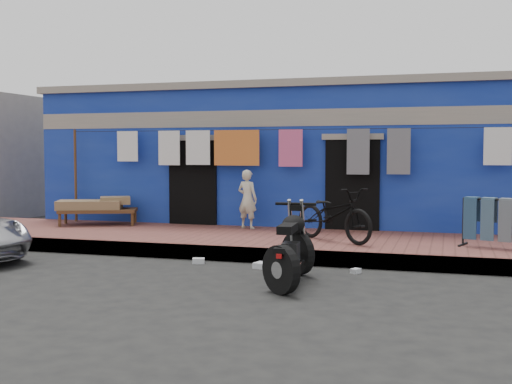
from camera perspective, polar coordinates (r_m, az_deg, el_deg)
name	(u,v)px	position (r m, az deg, el deg)	size (l,w,h in m)	color
ground	(216,280)	(9.33, -3.61, -7.81)	(80.00, 80.00, 0.00)	black
sidewalk	(271,243)	(12.12, 1.38, -4.56)	(28.00, 3.00, 0.25)	brown
curb	(248,255)	(10.75, -0.70, -5.61)	(28.00, 0.10, 0.25)	gray
building	(315,158)	(15.88, 5.24, 3.01)	(12.20, 5.20, 3.36)	navy
clothesline	(278,153)	(13.26, 1.94, 3.45)	(10.06, 0.06, 2.10)	brown
seated_person	(247,199)	(13.31, -0.77, -0.64)	(0.44, 0.29, 1.22)	beige
bicycle	(334,208)	(11.48, 6.95, -1.44)	(0.65, 1.83, 1.18)	black
motorcycle	(290,245)	(8.98, 3.05, -4.69)	(0.72, 1.74, 1.10)	black
charpoy	(98,211)	(14.43, -13.84, -1.69)	(1.91, 1.40, 0.58)	brown
litter_a	(199,261)	(10.69, -5.13, -6.11)	(0.20, 0.15, 0.09)	silver
litter_b	(356,271)	(9.91, 8.85, -6.95)	(0.15, 0.11, 0.07)	silver
litter_c	(261,265)	(10.23, 0.44, -6.53)	(0.23, 0.18, 0.09)	silver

